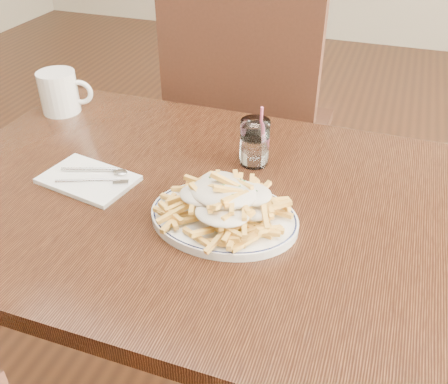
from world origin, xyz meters
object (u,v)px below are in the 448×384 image
at_px(water_glass, 255,145).
at_px(table, 206,225).
at_px(fries_plate, 224,218).
at_px(loaded_fries, 224,198).
at_px(chair_far, 248,120).
at_px(coffee_mug, 60,92).

bearing_deg(water_glass, table, -110.29).
bearing_deg(fries_plate, table, 132.69).
distance_m(loaded_fries, water_glass, 0.23).
bearing_deg(loaded_fries, water_glass, 92.04).
xyz_separation_m(chair_far, coffee_mug, (-0.40, -0.42, 0.21)).
bearing_deg(table, loaded_fries, -47.31).
bearing_deg(chair_far, water_glass, -71.72).
bearing_deg(table, coffee_mug, 154.52).
xyz_separation_m(loaded_fries, coffee_mug, (-0.58, 0.32, -0.00)).
bearing_deg(coffee_mug, water_glass, -8.60).
xyz_separation_m(fries_plate, water_glass, (-0.01, 0.23, 0.04)).
relative_size(fries_plate, water_glass, 2.39).
relative_size(table, loaded_fries, 4.68).
distance_m(table, fries_plate, 0.13).
height_order(fries_plate, loaded_fries, loaded_fries).
bearing_deg(water_glass, coffee_mug, 171.40).
bearing_deg(fries_plate, loaded_fries, 0.00).
distance_m(table, chair_far, 0.68).
distance_m(table, water_glass, 0.21).
relative_size(loaded_fries, water_glass, 1.77).
bearing_deg(table, chair_far, 99.35).
distance_m(water_glass, coffee_mug, 0.58).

